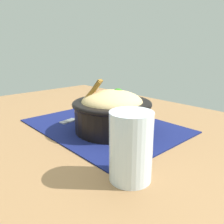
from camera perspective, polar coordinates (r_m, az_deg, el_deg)
The scene contains 5 objects.
table at distance 0.67m, azimuth -1.92°, elevation -9.18°, with size 1.27×0.80×0.72m.
placemat at distance 0.64m, azimuth -2.04°, elevation -3.64°, with size 0.42×0.31×0.00m, color #11194C.
bowl at distance 0.59m, azimuth -0.01°, elevation 0.45°, with size 0.23×0.23×0.13m.
fork at distance 0.70m, azimuth -9.04°, elevation -1.65°, with size 0.03×0.13×0.00m.
drinking_glass at distance 0.38m, azimuth 4.75°, elevation -9.78°, with size 0.07×0.07×0.12m.
Camera 1 is at (-0.45, 0.40, 0.94)m, focal length 36.05 mm.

